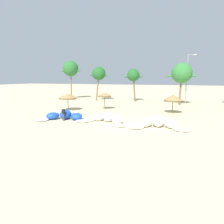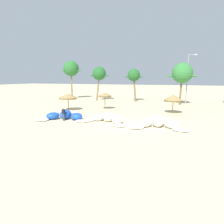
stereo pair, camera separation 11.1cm
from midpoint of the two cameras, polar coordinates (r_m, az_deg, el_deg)
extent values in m
plane|color=beige|center=(21.60, 4.85, -3.89)|extent=(260.00, 260.00, 0.00)
ellipsoid|color=white|center=(25.25, -19.93, -2.16)|extent=(2.18, 2.09, 0.24)
ellipsoid|color=blue|center=(25.67, -16.99, -1.07)|extent=(1.93, 2.10, 0.88)
ellipsoid|color=blue|center=(25.41, -13.49, -0.67)|extent=(1.73, 1.95, 1.19)
ellipsoid|color=blue|center=(24.58, -10.44, -1.27)|extent=(2.19, 2.17, 0.88)
ellipsoid|color=white|center=(23.41, -8.87, -2.59)|extent=(1.86, 1.60, 0.24)
cylinder|color=white|center=(25.94, -13.05, -0.14)|extent=(2.94, 0.90, 0.27)
cube|color=white|center=(25.26, -13.62, -0.74)|extent=(1.18, 0.83, 0.04)
ellipsoid|color=white|center=(23.73, -7.28, -2.40)|extent=(1.68, 1.41, 0.22)
ellipsoid|color=white|center=(23.82, -4.25, -1.57)|extent=(2.00, 1.97, 0.82)
ellipsoid|color=white|center=(23.26, -1.03, -1.46)|extent=(1.59, 1.81, 1.11)
ellipsoid|color=white|center=(22.26, 1.39, -2.35)|extent=(1.73, 1.90, 0.82)
ellipsoid|color=white|center=(21.12, 2.08, -3.86)|extent=(1.99, 1.91, 0.22)
cylinder|color=white|center=(23.68, -0.29, -0.96)|extent=(2.63, 0.87, 0.24)
cube|color=white|center=(23.14, -1.25, -1.52)|extent=(1.07, 0.78, 0.04)
ellipsoid|color=white|center=(20.31, 6.93, -4.44)|extent=(2.01, 1.82, 0.25)
ellipsoid|color=white|center=(21.03, 9.51, -3.05)|extent=(1.84, 2.01, 0.94)
ellipsoid|color=white|center=(21.29, 13.15, -2.56)|extent=(1.40, 1.77, 1.27)
ellipsoid|color=white|center=(21.06, 16.77, -3.32)|extent=(1.99, 2.03, 0.94)
ellipsoid|color=white|center=(20.36, 19.28, -4.90)|extent=(1.87, 1.55, 0.25)
cylinder|color=white|center=(21.83, 13.16, -1.94)|extent=(2.56, 0.54, 0.23)
cube|color=white|center=(21.13, 13.15, -2.65)|extent=(0.99, 0.70, 0.04)
cylinder|color=brown|center=(32.12, -12.78, 2.27)|extent=(0.10, 0.10, 2.02)
cone|color=#9E7F4C|center=(31.98, -12.87, 4.68)|extent=(2.98, 2.98, 0.69)
cylinder|color=olive|center=(32.02, -12.84, 3.88)|extent=(2.83, 2.83, 0.20)
cylinder|color=brown|center=(32.50, -2.23, 2.78)|extent=(0.10, 0.10, 2.24)
cone|color=#9E7F4C|center=(32.36, -2.25, 5.23)|extent=(2.25, 2.25, 0.54)
cylinder|color=olive|center=(32.39, -2.24, 4.58)|extent=(2.14, 2.14, 0.20)
cylinder|color=brown|center=(30.07, 17.14, 1.50)|extent=(0.10, 0.10, 1.95)
cone|color=#9E7F4C|center=(29.91, 17.27, 4.10)|extent=(2.77, 2.77, 0.80)
cylinder|color=olive|center=(29.96, 17.23, 3.15)|extent=(2.63, 2.63, 0.20)
cylinder|color=#383842|center=(24.46, -14.04, -1.50)|extent=(0.24, 0.24, 0.85)
cube|color=black|center=(24.33, -14.11, 0.12)|extent=(0.36, 0.22, 0.56)
sphere|color=beige|center=(24.27, -14.14, 1.03)|extent=(0.20, 0.20, 0.20)
cylinder|color=#7F6647|center=(50.07, -11.90, 8.04)|extent=(0.39, 0.36, 7.42)
sphere|color=#286B2D|center=(50.09, -12.04, 12.28)|extent=(3.76, 3.76, 3.76)
ellipsoid|color=#286B2D|center=(50.87, -13.49, 11.55)|extent=(2.63, 0.50, 0.36)
ellipsoid|color=#286B2D|center=(49.30, -10.49, 11.72)|extent=(2.63, 0.50, 0.36)
cylinder|color=#7F6647|center=(45.22, -4.30, 7.24)|extent=(1.05, 0.36, 6.14)
sphere|color=#236028|center=(45.04, -3.94, 11.14)|extent=(3.04, 3.04, 3.04)
ellipsoid|color=#236028|center=(45.53, -5.36, 10.53)|extent=(2.13, 0.50, 0.36)
ellipsoid|color=#236028|center=(44.56, -2.48, 10.58)|extent=(2.13, 0.50, 0.36)
cylinder|color=brown|center=(43.38, 6.42, 6.85)|extent=(0.84, 0.36, 5.78)
sphere|color=#236028|center=(43.38, 6.18, 10.66)|extent=(2.70, 2.70, 2.70)
ellipsoid|color=#236028|center=(43.64, 4.77, 10.15)|extent=(1.89, 0.50, 0.36)
ellipsoid|color=#236028|center=(43.13, 7.59, 10.10)|extent=(1.89, 0.50, 0.36)
cylinder|color=brown|center=(39.78, 19.24, 6.31)|extent=(0.52, 0.36, 6.07)
sphere|color=#337A38|center=(39.74, 19.61, 10.66)|extent=(3.83, 3.83, 3.83)
ellipsoid|color=#337A38|center=(39.77, 17.32, 9.96)|extent=(2.68, 0.50, 0.36)
ellipsoid|color=#337A38|center=(39.74, 21.80, 9.70)|extent=(2.68, 0.50, 0.36)
cylinder|color=gray|center=(40.64, 20.84, 8.75)|extent=(0.18, 0.18, 9.56)
cylinder|color=gray|center=(40.88, 22.14, 15.19)|extent=(1.24, 0.10, 0.10)
ellipsoid|color=silver|center=(40.90, 23.04, 15.13)|extent=(0.56, 0.24, 0.20)
camera|label=1|loc=(0.06, -90.13, -0.02)|focal=31.37mm
camera|label=2|loc=(0.06, 89.87, 0.02)|focal=31.37mm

